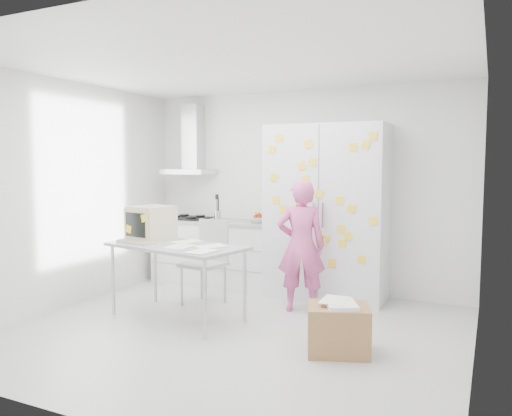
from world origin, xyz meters
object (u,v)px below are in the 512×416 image
at_px(person, 301,246).
at_px(cardboard_box, 338,328).
at_px(desk, 160,233).
at_px(chair, 208,257).

height_order(person, cardboard_box, person).
height_order(desk, chair, desk).
distance_m(person, desk, 1.63).
xyz_separation_m(desk, chair, (0.28, 0.59, -0.35)).
distance_m(person, chair, 1.18).
bearing_deg(chair, desk, -107.50).
distance_m(person, cardboard_box, 1.43).
bearing_deg(cardboard_box, chair, 154.58).
height_order(person, chair, person).
xyz_separation_m(desk, cardboard_box, (2.20, -0.32, -0.70)).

